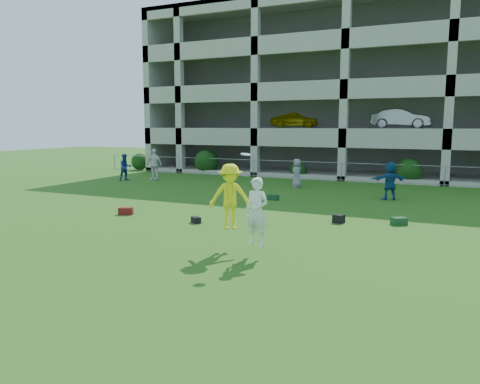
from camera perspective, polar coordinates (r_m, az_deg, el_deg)
The scene contains 14 objects.
ground at distance 12.69m, azimuth -7.53°, elevation -7.91°, with size 100.00×100.00×0.00m, color #235114.
bystander_a at distance 30.69m, azimuth -13.80°, elevation 2.96°, with size 0.82×0.64×1.69m, color navy.
bystander_b at distance 30.64m, azimuth -10.41°, elevation 3.34°, with size 1.17×0.49×2.00m, color white.
bystander_c at distance 26.59m, azimuth 6.95°, elevation 2.30°, with size 0.79×0.52×1.63m, color gray.
bystander_d at distance 23.10m, azimuth 17.80°, elevation 1.32°, with size 1.68×0.54×1.81m, color navy.
bag_red_a at distance 18.99m, azimuth -13.74°, elevation -2.27°, with size 0.55×0.30×0.28m, color #50130D.
bag_black_b at distance 16.97m, azimuth -5.40°, elevation -3.40°, with size 0.40×0.25×0.22m, color black.
bag_green_c at distance 17.50m, azimuth 18.81°, elevation -3.38°, with size 0.50×0.35×0.26m, color #173814.
crate_d at distance 17.26m, azimuth 11.94°, elevation -3.20°, with size 0.35×0.35×0.30m, color black.
bag_green_g at distance 22.07m, azimuth 4.06°, elevation -0.66°, with size 0.50×0.30×0.25m, color #123217.
frisbee_contest at distance 12.88m, azimuth -0.40°, elevation -1.03°, with size 2.04×1.29×2.45m.
parking_garage at distance 38.62m, azimuth 15.41°, elevation 11.60°, with size 30.00×14.00×12.00m.
fence at distance 30.14m, azimuth 12.23°, elevation 2.47°, with size 36.06×0.06×1.20m.
shrub_row at distance 30.10m, azimuth 21.15°, elevation 3.81°, with size 34.38×2.52×3.50m.
Camera 1 is at (6.60, -10.26, 3.49)m, focal length 35.00 mm.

